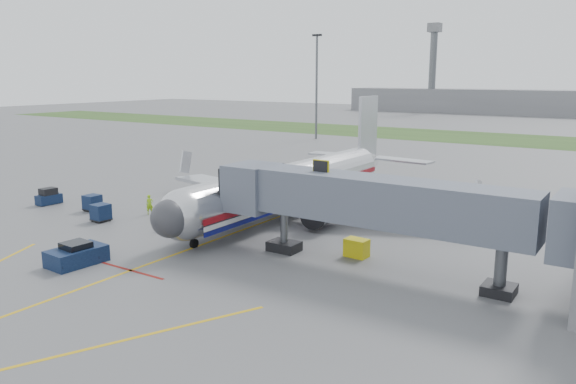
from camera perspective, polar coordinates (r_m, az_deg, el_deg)
The scene contains 16 objects.
ground at distance 40.83m, azimuth -11.43°, elevation -6.24°, with size 400.00×400.00×0.00m, color #565659.
grass_strip at distance 121.14m, azimuth 20.22°, elevation 5.11°, with size 300.00×25.00×0.01m, color #2D4C1E.
apron_markings at distance 36.31m, azimuth -19.78°, elevation -9.01°, with size 21.52×50.00×0.01m.
airliner at distance 51.70m, azimuth 0.43°, elevation 0.81°, with size 32.10×35.67×10.25m.
jet_bridge at distance 36.41m, azimuth 8.59°, elevation -1.04°, with size 25.30×4.00×6.90m.
light_mast_left at distance 113.13m, azimuth 2.92°, elevation 10.87°, with size 2.00×0.44×20.40m.
distant_terminal at distance 201.02m, azimuth 22.97°, elevation 8.40°, with size 120.00×14.00×8.00m, color slate.
control_tower at distance 203.91m, azimuth 14.51°, elevation 12.73°, with size 4.00×4.00×30.00m.
pushback_tug at distance 40.45m, azimuth -20.68°, elevation -6.00°, with size 2.49×3.81×1.53m.
baggage_tug at distance 60.06m, azimuth -23.14°, elevation -0.48°, with size 1.33×2.38×1.62m.
baggage_cart_a at distance 47.98m, azimuth -10.66°, elevation -2.28°, with size 2.37×2.37×1.94m.
baggage_cart_b at distance 55.68m, azimuth -19.26°, elevation -1.04°, with size 1.41×1.41×1.50m.
baggage_cart_c at distance 51.42m, azimuth -18.49°, elevation -2.00°, with size 1.47×1.47×1.52m.
belt_loader at distance 50.19m, azimuth -7.85°, elevation -2.05°, with size 2.11×4.88×2.32m.
ground_power_cart at distance 39.69m, azimuth 6.98°, elevation -5.66°, with size 1.65×1.15×1.28m.
ramp_worker at distance 52.81m, azimuth -13.88°, elevation -1.24°, with size 0.66×0.43×1.80m, color #93D018.
Camera 1 is at (27.74, -27.27, 12.42)m, focal length 35.00 mm.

